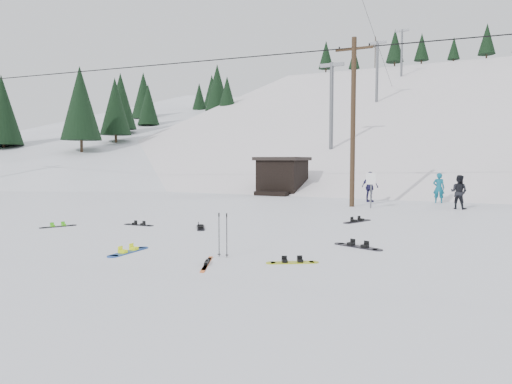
% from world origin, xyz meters
% --- Properties ---
extents(ground, '(200.00, 200.00, 0.00)m').
position_xyz_m(ground, '(0.00, 0.00, 0.00)').
color(ground, white).
rests_on(ground, ground).
extents(ski_slope, '(60.00, 85.24, 65.97)m').
position_xyz_m(ski_slope, '(0.00, 55.00, -12.00)').
color(ski_slope, white).
rests_on(ski_slope, ground).
extents(ridge_left, '(47.54, 95.03, 58.38)m').
position_xyz_m(ridge_left, '(-36.00, 48.00, -11.00)').
color(ridge_left, white).
rests_on(ridge_left, ground).
extents(treeline_left, '(20.00, 64.00, 10.00)m').
position_xyz_m(treeline_left, '(-34.00, 40.00, 0.00)').
color(treeline_left, black).
rests_on(treeline_left, ground).
extents(treeline_crest, '(50.00, 6.00, 10.00)m').
position_xyz_m(treeline_crest, '(0.00, 86.00, 0.00)').
color(treeline_crest, black).
rests_on(treeline_crest, ski_slope).
extents(utility_pole, '(2.00, 0.26, 9.00)m').
position_xyz_m(utility_pole, '(2.00, 14.00, 4.68)').
color(utility_pole, '#3A2819').
rests_on(utility_pole, ground).
extents(trail_sign, '(0.50, 0.09, 1.85)m').
position_xyz_m(trail_sign, '(3.10, 13.58, 1.27)').
color(trail_sign, '#595B60').
rests_on(trail_sign, ground).
extents(lift_hut, '(3.40, 4.10, 2.75)m').
position_xyz_m(lift_hut, '(-5.00, 20.94, 1.36)').
color(lift_hut, black).
rests_on(lift_hut, ground).
extents(lift_tower_near, '(2.20, 0.36, 8.00)m').
position_xyz_m(lift_tower_near, '(-4.00, 30.00, 7.86)').
color(lift_tower_near, '#595B60').
rests_on(lift_tower_near, ski_slope).
extents(lift_tower_mid, '(2.20, 0.36, 8.00)m').
position_xyz_m(lift_tower_mid, '(-4.00, 50.00, 14.36)').
color(lift_tower_mid, '#595B60').
rests_on(lift_tower_mid, ski_slope).
extents(lift_tower_far, '(2.20, 0.36, 8.00)m').
position_xyz_m(lift_tower_far, '(-4.00, 70.00, 20.86)').
color(lift_tower_far, '#595B60').
rests_on(lift_tower_far, ski_slope).
extents(hero_snowboard, '(0.34, 1.55, 0.11)m').
position_xyz_m(hero_snowboard, '(-0.41, -0.86, 0.03)').
color(hero_snowboard, '#18419D').
rests_on(hero_snowboard, ground).
extents(hero_skis, '(0.78, 1.54, 0.09)m').
position_xyz_m(hero_skis, '(2.28, -1.14, 0.02)').
color(hero_skis, '#D65216').
rests_on(hero_skis, ground).
extents(ski_poles, '(0.32, 0.08, 1.15)m').
position_xyz_m(ski_poles, '(2.20, -0.21, 0.59)').
color(ski_poles, black).
rests_on(ski_poles, ground).
extents(board_scatter_a, '(1.33, 0.31, 0.09)m').
position_xyz_m(board_scatter_a, '(-3.63, 3.35, 0.02)').
color(board_scatter_a, black).
rests_on(board_scatter_a, ground).
extents(board_scatter_b, '(0.97, 1.30, 0.11)m').
position_xyz_m(board_scatter_b, '(-1.08, 3.78, 0.03)').
color(board_scatter_b, black).
rests_on(board_scatter_b, ground).
extents(board_scatter_c, '(0.72, 1.25, 0.09)m').
position_xyz_m(board_scatter_c, '(-6.10, 1.69, 0.02)').
color(board_scatter_c, black).
rests_on(board_scatter_c, ground).
extents(board_scatter_d, '(1.51, 0.75, 0.11)m').
position_xyz_m(board_scatter_d, '(5.05, 2.63, 0.03)').
color(board_scatter_d, black).
rests_on(board_scatter_d, ground).
extents(board_scatter_e, '(1.16, 0.79, 0.09)m').
position_xyz_m(board_scatter_e, '(4.09, -0.10, 0.02)').
color(board_scatter_e, '#BAC515').
rests_on(board_scatter_e, ground).
extents(board_scatter_f, '(0.82, 1.59, 0.12)m').
position_xyz_m(board_scatter_f, '(3.73, 8.03, 0.03)').
color(board_scatter_f, black).
rests_on(board_scatter_f, ground).
extents(skier_teal, '(0.67, 0.46, 1.77)m').
position_xyz_m(skier_teal, '(6.06, 18.29, 0.88)').
color(skier_teal, '#0A546C').
rests_on(skier_teal, ground).
extents(skier_dark, '(1.03, 0.92, 1.76)m').
position_xyz_m(skier_dark, '(7.25, 15.14, 0.88)').
color(skier_dark, black).
rests_on(skier_dark, ground).
extents(skier_navy, '(1.16, 0.75, 1.83)m').
position_xyz_m(skier_navy, '(2.30, 17.11, 0.91)').
color(skier_navy, '#1E1B44').
rests_on(skier_navy, ground).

